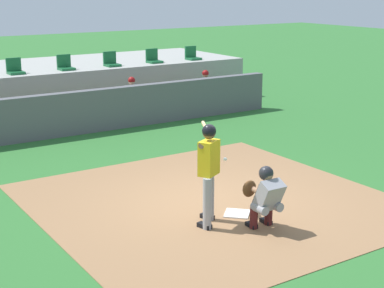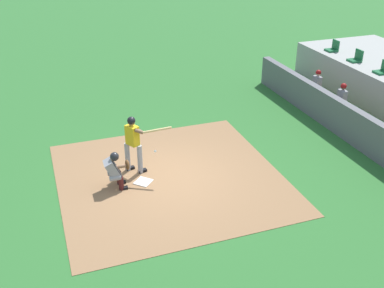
{
  "view_description": "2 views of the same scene",
  "coord_description": "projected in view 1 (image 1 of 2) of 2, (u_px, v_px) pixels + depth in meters",
  "views": [
    {
      "loc": [
        -6.24,
        -8.85,
        4.07
      ],
      "look_at": [
        0.0,
        0.7,
        1.0
      ],
      "focal_mm": 55.79,
      "sensor_mm": 36.0,
      "label": 1
    },
    {
      "loc": [
        11.17,
        -3.26,
        7.13
      ],
      "look_at": [
        0.0,
        0.7,
        1.0
      ],
      "focal_mm": 43.04,
      "sensor_mm": 36.0,
      "label": 2
    }
  ],
  "objects": [
    {
      "name": "dugout_wall",
      "position": [
        78.0,
        113.0,
        16.6
      ],
      "size": [
        13.0,
        0.3,
        1.2
      ],
      "primitive_type": "cube",
      "color": "#59595E",
      "rests_on": "ground"
    },
    {
      "name": "dirt_infield",
      "position": [
        212.0,
        202.0,
        11.51
      ],
      "size": [
        6.4,
        6.4,
        0.01
      ],
      "primitive_type": "cube",
      "color": "#936B47",
      "rests_on": "ground"
    },
    {
      "name": "ground_plane",
      "position": [
        212.0,
        202.0,
        11.51
      ],
      "size": [
        80.0,
        80.0,
        0.0
      ],
      "primitive_type": "plane",
      "color": "#2D6B2D"
    },
    {
      "name": "stadium_seat_3",
      "position": [
        15.0,
        69.0,
        18.26
      ],
      "size": [
        0.46,
        0.46,
        0.48
      ],
      "color": "#196033",
      "rests_on": "stands_platform"
    },
    {
      "name": "stadium_seat_5",
      "position": [
        111.0,
        62.0,
        19.98
      ],
      "size": [
        0.46,
        0.46,
        0.48
      ],
      "color": "#196033",
      "rests_on": "stands_platform"
    },
    {
      "name": "batter_at_plate",
      "position": [
        209.0,
        168.0,
        10.17
      ],
      "size": [
        0.84,
        1.28,
        1.8
      ],
      "color": "#99999E",
      "rests_on": "ground"
    },
    {
      "name": "dugout_player_3",
      "position": [
        207.0,
        89.0,
        19.89
      ],
      "size": [
        0.49,
        0.7,
        1.3
      ],
      "color": "#939399",
      "rests_on": "ground"
    },
    {
      "name": "stadium_seat_7",
      "position": [
        192.0,
        56.0,
        21.69
      ],
      "size": [
        0.46,
        0.46,
        0.48
      ],
      "color": "#196033",
      "rests_on": "stands_platform"
    },
    {
      "name": "stands_platform",
      "position": [
        27.0,
        87.0,
        20.13
      ],
      "size": [
        15.0,
        4.4,
        1.4
      ],
      "primitive_type": "cube",
      "color": "#9E9E99",
      "rests_on": "ground"
    },
    {
      "name": "catcher_crouched",
      "position": [
        265.0,
        195.0,
        10.09
      ],
      "size": [
        0.49,
        1.52,
        1.13
      ],
      "color": "gray",
      "rests_on": "ground"
    },
    {
      "name": "home_plate",
      "position": [
        237.0,
        214.0,
        10.86
      ],
      "size": [
        0.62,
        0.62,
        0.02
      ],
      "primitive_type": "cube",
      "rotation": [
        0.0,
        0.0,
        0.79
      ],
      "color": "white",
      "rests_on": "dirt_infield"
    },
    {
      "name": "stadium_seat_6",
      "position": [
        153.0,
        59.0,
        20.84
      ],
      "size": [
        0.46,
        0.46,
        0.48
      ],
      "color": "#196033",
      "rests_on": "stands_platform"
    },
    {
      "name": "dugout_player_2",
      "position": [
        134.0,
        97.0,
        18.43
      ],
      "size": [
        0.49,
        0.7,
        1.3
      ],
      "color": "#939399",
      "rests_on": "ground"
    },
    {
      "name": "stadium_seat_4",
      "position": [
        65.0,
        66.0,
        19.12
      ],
      "size": [
        0.46,
        0.46,
        0.48
      ],
      "color": "#196033",
      "rests_on": "stands_platform"
    },
    {
      "name": "dugout_bench",
      "position": [
        66.0,
        119.0,
        17.51
      ],
      "size": [
        11.8,
        0.44,
        0.45
      ],
      "primitive_type": "cube",
      "color": "olive",
      "rests_on": "ground"
    }
  ]
}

